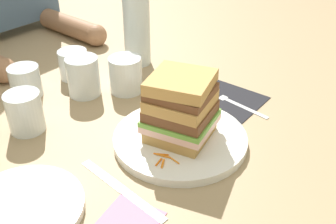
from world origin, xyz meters
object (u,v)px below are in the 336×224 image
object	(u,v)px
fork	(234,102)
sandwich	(181,108)
empty_tumbler_0	(74,64)
side_plate	(21,209)
empty_tumbler_3	(25,112)
napkin_pink	(131,218)
juice_glass	(126,76)
napkin_dark	(226,99)
water_bottle	(136,19)
main_plate	(180,139)
empty_tumbler_2	(25,81)
knife	(124,190)
empty_tumbler_1	(83,76)

from	to	relation	value
fork	sandwich	bearing A→B (deg)	178.99
empty_tumbler_0	side_plate	bearing A→B (deg)	-139.35
empty_tumbler_3	napkin_pink	distance (m)	0.33
juice_glass	napkin_pink	size ratio (longest dim) A/B	0.97
napkin_dark	water_bottle	distance (m)	0.31
main_plate	juice_glass	world-z (taller)	juice_glass
juice_glass	empty_tumbler_2	distance (m)	0.23
knife	empty_tumbler_3	distance (m)	0.27
main_plate	empty_tumbler_2	size ratio (longest dim) A/B	3.62
knife	empty_tumbler_0	bearing A→B (deg)	61.33
empty_tumbler_3	napkin_pink	size ratio (longest dim) A/B	0.95
side_plate	empty_tumbler_0	bearing A→B (deg)	40.65
fork	water_bottle	distance (m)	0.33
water_bottle	empty_tumbler_0	world-z (taller)	water_bottle
main_plate	knife	xyz separation A→B (m)	(-0.16, -0.01, -0.01)
water_bottle	empty_tumbler_3	xyz separation A→B (m)	(-0.37, -0.04, -0.08)
fork	napkin_pink	world-z (taller)	fork
main_plate	side_plate	world-z (taller)	main_plate
side_plate	napkin_pink	distance (m)	0.17
empty_tumbler_1	empty_tumbler_2	world-z (taller)	empty_tumbler_1
knife	empty_tumbler_2	size ratio (longest dim) A/B	2.86
side_plate	empty_tumbler_1	bearing A→B (deg)	34.68
sandwich	side_plate	bearing A→B (deg)	166.02
empty_tumbler_0	empty_tumbler_1	xyz separation A→B (m)	(-0.04, -0.08, 0.01)
fork	water_bottle	bearing A→B (deg)	87.03
sandwich	empty_tumbler_1	world-z (taller)	sandwich
napkin_dark	side_plate	distance (m)	0.49
side_plate	napkin_pink	world-z (taller)	side_plate
main_plate	napkin_dark	bearing A→B (deg)	5.73
sandwich	juice_glass	xyz separation A→B (m)	(0.08, 0.22, -0.04)
water_bottle	empty_tumbler_1	world-z (taller)	water_bottle
water_bottle	napkin_pink	world-z (taller)	water_bottle
empty_tumbler_1	side_plate	world-z (taller)	empty_tumbler_1
sandwich	empty_tumbler_1	distance (m)	0.29
side_plate	water_bottle	bearing A→B (deg)	24.66
main_plate	sandwich	distance (m)	0.07
napkin_dark	side_plate	xyz separation A→B (m)	(-0.49, 0.05, 0.01)
fork	empty_tumbler_2	xyz separation A→B (m)	(-0.27, 0.38, 0.03)
napkin_dark	side_plate	bearing A→B (deg)	173.57
main_plate	fork	distance (m)	0.19
sandwich	knife	xyz separation A→B (m)	(-0.16, -0.01, -0.08)
main_plate	empty_tumbler_2	distance (m)	0.39
fork	empty_tumbler_1	distance (m)	0.34
main_plate	water_bottle	xyz separation A→B (m)	(0.21, 0.30, 0.11)
main_plate	knife	size ratio (longest dim) A/B	1.27
empty_tumbler_0	empty_tumbler_1	world-z (taller)	empty_tumbler_1
side_plate	juice_glass	bearing A→B (deg)	21.43
main_plate	water_bottle	distance (m)	0.38
main_plate	knife	bearing A→B (deg)	-175.69
main_plate	juice_glass	bearing A→B (deg)	70.61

